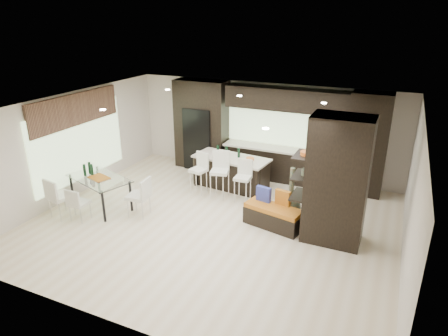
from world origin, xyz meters
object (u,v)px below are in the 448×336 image
at_px(stool_left, 199,177).
at_px(stool_right, 243,185).
at_px(chair_end, 138,199).
at_px(chair_far, 61,199).
at_px(stool_mid, 220,180).
at_px(floor_vase, 291,195).
at_px(kitchen_island, 231,172).
at_px(dining_table, 101,192).
at_px(chair_near, 79,205).
at_px(bench, 273,217).

bearing_deg(stool_left, stool_right, 14.08).
height_order(stool_right, chair_end, chair_end).
xyz_separation_m(stool_left, chair_far, (-2.32, -2.52, 0.01)).
distance_m(stool_mid, floor_vase, 2.10).
bearing_deg(stool_left, chair_end, -97.62).
height_order(stool_right, chair_far, chair_far).
height_order(kitchen_island, chair_far, chair_far).
bearing_deg(stool_mid, dining_table, -158.80).
distance_m(stool_mid, chair_end, 2.16).
distance_m(chair_near, chair_far, 0.51).
distance_m(floor_vase, chair_near, 4.88).
xyz_separation_m(kitchen_island, dining_table, (-2.45, -2.48, -0.04)).
xyz_separation_m(bench, chair_near, (-4.19, -1.53, 0.12)).
bearing_deg(dining_table, kitchen_island, 63.66).
height_order(dining_table, chair_end, chair_end).
xyz_separation_m(stool_right, floor_vase, (1.40, -0.54, 0.22)).
relative_size(kitchen_island, stool_left, 2.30).
height_order(stool_left, chair_near, stool_left).
height_order(stool_mid, chair_far, stool_mid).
bearing_deg(floor_vase, stool_left, 168.59).
xyz_separation_m(kitchen_island, chair_far, (-2.95, -3.26, 0.03)).
height_order(chair_near, chair_far, chair_far).
bearing_deg(dining_table, stool_left, 62.06).
bearing_deg(stool_left, chair_far, -118.69).
relative_size(stool_left, bench, 0.68).
distance_m(floor_vase, dining_table, 4.64).
height_order(stool_right, dining_table, stool_right).
xyz_separation_m(stool_right, bench, (1.12, -0.95, -0.19)).
bearing_deg(chair_near, chair_far, -175.78).
xyz_separation_m(chair_near, chair_end, (1.13, 0.74, 0.07)).
bearing_deg(chair_far, stool_left, 58.68).
bearing_deg(chair_far, chair_end, 36.86).
bearing_deg(stool_left, bench, -7.72).
height_order(stool_left, floor_vase, floor_vase).
bearing_deg(stool_mid, chair_near, -148.77).
bearing_deg(stool_mid, bench, -41.67).
bearing_deg(floor_vase, bench, -124.17).
bearing_deg(bench, stool_right, 151.96).
bearing_deg(kitchen_island, floor_vase, -25.84).
bearing_deg(floor_vase, chair_near, -156.57).
relative_size(stool_right, chair_end, 0.99).
distance_m(bench, chair_end, 3.17).
height_order(stool_left, bench, stool_left).
distance_m(kitchen_island, floor_vase, 2.41).
distance_m(kitchen_island, stool_right, 0.97).
bearing_deg(chair_end, stool_left, -28.46).
bearing_deg(bench, dining_table, -157.02).
bearing_deg(dining_table, bench, 28.98).
relative_size(floor_vase, chair_near, 1.77).
distance_m(kitchen_island, stool_mid, 0.77).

